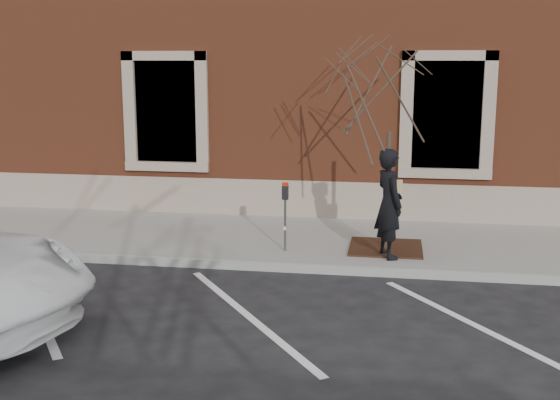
# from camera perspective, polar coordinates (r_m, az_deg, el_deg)

# --- Properties ---
(ground) EXTENTS (120.00, 120.00, 0.00)m
(ground) POSITION_cam_1_polar(r_m,az_deg,el_deg) (12.00, -0.47, -5.72)
(ground) COLOR #28282B
(ground) RESTS_ON ground
(sidewalk_near) EXTENTS (40.00, 3.50, 0.15)m
(sidewalk_near) POSITION_cam_1_polar(r_m,az_deg,el_deg) (13.64, 0.78, -3.28)
(sidewalk_near) COLOR gray
(sidewalk_near) RESTS_ON ground
(curb_near) EXTENTS (40.00, 0.12, 0.15)m
(curb_near) POSITION_cam_1_polar(r_m,az_deg,el_deg) (11.93, -0.51, -5.44)
(curb_near) COLOR #9E9E99
(curb_near) RESTS_ON ground
(parking_stripes) EXTENTS (28.00, 4.40, 0.01)m
(parking_stripes) POSITION_cam_1_polar(r_m,az_deg,el_deg) (9.95, -2.64, -9.37)
(parking_stripes) COLOR silver
(parking_stripes) RESTS_ON ground
(building_civic) EXTENTS (40.00, 8.62, 8.00)m
(building_civic) POSITION_cam_1_polar(r_m,az_deg,el_deg) (19.15, 3.54, 12.75)
(building_civic) COLOR brown
(building_civic) RESTS_ON ground
(man) EXTENTS (0.71, 0.82, 1.90)m
(man) POSITION_cam_1_polar(r_m,az_deg,el_deg) (12.14, 8.86, -0.30)
(man) COLOR black
(man) RESTS_ON sidewalk_near
(parking_meter) EXTENTS (0.11, 0.09, 1.24)m
(parking_meter) POSITION_cam_1_polar(r_m,az_deg,el_deg) (12.42, 0.42, -0.31)
(parking_meter) COLOR #595B60
(parking_meter) RESTS_ON sidewalk_near
(tree_grate) EXTENTS (1.31, 1.31, 0.03)m
(tree_grate) POSITION_cam_1_polar(r_m,az_deg,el_deg) (12.91, 8.58, -3.85)
(tree_grate) COLOR #422415
(tree_grate) RESTS_ON sidewalk_near
(sapling) EXTENTS (2.32, 2.32, 3.86)m
(sapling) POSITION_cam_1_polar(r_m,az_deg,el_deg) (12.48, 8.95, 8.13)
(sapling) COLOR #3D2F25
(sapling) RESTS_ON sidewalk_near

